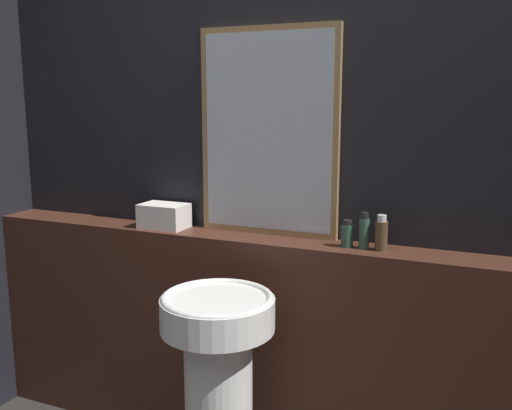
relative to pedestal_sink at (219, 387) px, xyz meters
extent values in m
cube|color=black|center=(0.03, 0.56, 0.74)|extent=(8.00, 0.06, 2.50)
cube|color=#422319|center=(0.03, 0.43, -0.03)|extent=(2.76, 0.20, 0.96)
cylinder|color=white|center=(0.00, 0.00, 0.27)|extent=(0.40, 0.40, 0.11)
torus|color=white|center=(0.00, 0.00, 0.33)|extent=(0.39, 0.39, 0.02)
cube|color=#937047|center=(-0.02, 0.52, 0.87)|extent=(0.60, 0.03, 0.85)
cube|color=#B2BCC6|center=(-0.02, 0.51, 0.87)|extent=(0.55, 0.02, 0.80)
cube|color=silver|center=(-0.49, 0.43, 0.50)|extent=(0.20, 0.14, 0.11)
cylinder|color=#2D4C3D|center=(0.34, 0.43, 0.49)|extent=(0.05, 0.05, 0.09)
cylinder|color=black|center=(0.34, 0.43, 0.54)|extent=(0.03, 0.03, 0.02)
cylinder|color=#2D4C3D|center=(0.41, 0.43, 0.50)|extent=(0.04, 0.04, 0.12)
cylinder|color=black|center=(0.41, 0.43, 0.57)|extent=(0.03, 0.03, 0.03)
cylinder|color=#4C3823|center=(0.47, 0.43, 0.50)|extent=(0.05, 0.05, 0.11)
cylinder|color=silver|center=(0.47, 0.43, 0.57)|extent=(0.03, 0.03, 0.02)
camera|label=1|loc=(0.87, -1.67, 1.01)|focal=40.00mm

